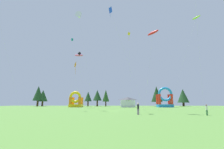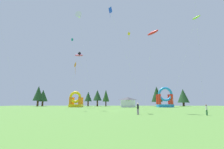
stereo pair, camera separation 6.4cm
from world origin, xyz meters
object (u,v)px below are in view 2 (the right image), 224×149
object	(u,v)px
person_near_camera	(138,108)
kite_white_delta	(79,16)
kite_black_diamond	(80,54)
inflatable_red_slide	(165,100)
kite_orange_diamond	(76,65)
person_midfield	(206,109)
kite_yellow_diamond	(129,35)
festival_tent	(128,102)
kite_teal_box	(72,40)
kite_red_parafoil	(153,33)
kite_pink_parafoil	(79,55)
kite_blue_diamond	(110,11)
inflatable_orange_dome	(76,101)
kite_lime_parafoil	(196,18)

from	to	relation	value
person_near_camera	kite_white_delta	bearing A→B (deg)	120.15
kite_black_diamond	inflatable_red_slide	world-z (taller)	kite_black_diamond
kite_orange_diamond	person_midfield	size ratio (longest dim) A/B	7.16
kite_yellow_diamond	festival_tent	xyz separation A→B (m)	(0.50, 16.81, -20.62)
kite_teal_box	kite_orange_diamond	xyz separation A→B (m)	(6.07, -17.06, -13.28)
kite_red_parafoil	person_midfield	size ratio (longest dim) A/B	10.22
person_midfield	kite_pink_parafoil	bearing A→B (deg)	-64.99
person_near_camera	inflatable_red_slide	bearing A→B (deg)	60.45
kite_black_diamond	festival_tent	distance (m)	26.07
kite_blue_diamond	inflatable_orange_dome	bearing A→B (deg)	114.85
kite_white_delta	kite_lime_parafoil	xyz separation A→B (m)	(35.58, 2.97, 0.61)
kite_blue_diamond	kite_pink_parafoil	bearing A→B (deg)	115.59
kite_pink_parafoil	kite_red_parafoil	distance (m)	38.31
kite_orange_diamond	kite_lime_parafoil	bearing A→B (deg)	14.80
inflatable_orange_dome	kite_white_delta	bearing A→B (deg)	-75.97
kite_white_delta	inflatable_orange_dome	distance (m)	33.50
kite_red_parafoil	inflatable_red_slide	xyz separation A→B (m)	(11.79, 34.95, -12.58)
kite_lime_parafoil	kite_pink_parafoil	bearing A→B (deg)	159.74
kite_lime_parafoil	inflatable_red_slide	bearing A→B (deg)	106.58
person_near_camera	inflatable_orange_dome	world-z (taller)	inflatable_orange_dome
kite_white_delta	person_midfield	world-z (taller)	kite_white_delta
person_midfield	festival_tent	size ratio (longest dim) A/B	0.29
kite_blue_diamond	person_near_camera	xyz separation A→B (m)	(4.71, -7.65, -21.03)
kite_black_diamond	kite_blue_diamond	size ratio (longest dim) A/B	0.88
kite_white_delta	kite_red_parafoil	distance (m)	25.36
kite_black_diamond	kite_orange_diamond	bearing A→B (deg)	-78.94
kite_pink_parafoil	kite_teal_box	distance (m)	7.63
kite_red_parafoil	festival_tent	distance (m)	36.79
kite_blue_diamond	kite_lime_parafoil	distance (m)	29.83
kite_red_parafoil	inflatable_red_slide	size ratio (longest dim) A/B	2.04
kite_red_parafoil	inflatable_orange_dome	world-z (taller)	kite_red_parafoil
kite_lime_parafoil	inflatable_orange_dome	size ratio (longest dim) A/B	4.46
kite_red_parafoil	kite_orange_diamond	xyz separation A→B (m)	(-17.07, 7.26, -4.87)
inflatable_red_slide	inflatable_orange_dome	bearing A→B (deg)	179.43
kite_yellow_diamond	festival_tent	distance (m)	26.61
kite_yellow_diamond	festival_tent	size ratio (longest dim) A/B	4.23
kite_black_diamond	person_midfield	size ratio (longest dim) A/B	12.81
kite_pink_parafoil	kite_lime_parafoil	size ratio (longest dim) A/B	0.74
kite_black_diamond	kite_teal_box	distance (m)	5.71
kite_blue_diamond	kite_lime_parafoil	bearing A→B (deg)	27.51
kite_orange_diamond	person_near_camera	world-z (taller)	kite_orange_diamond
kite_orange_diamond	inflatable_orange_dome	bearing A→B (deg)	103.38
kite_black_diamond	person_near_camera	distance (m)	40.65
kite_black_diamond	kite_white_delta	bearing A→B (deg)	-78.91
person_near_camera	festival_tent	size ratio (longest dim) A/B	0.33
kite_black_diamond	kite_pink_parafoil	bearing A→B (deg)	107.48
kite_white_delta	kite_orange_diamond	distance (m)	17.46
kite_lime_parafoil	kite_orange_diamond	bearing A→B (deg)	-165.20
kite_blue_diamond	inflatable_orange_dome	distance (m)	40.94
kite_blue_diamond	inflatable_orange_dome	xyz separation A→B (m)	(-15.05, 32.50, -19.84)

